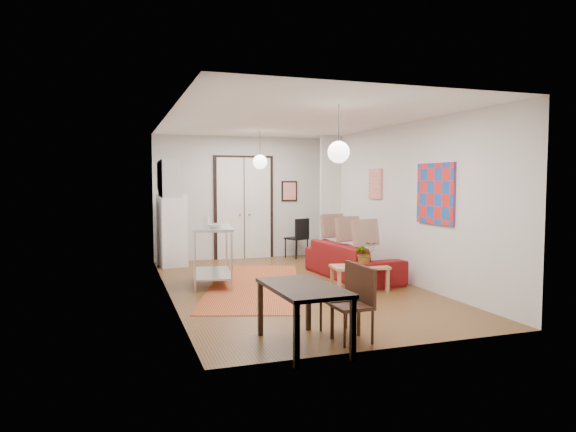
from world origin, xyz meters
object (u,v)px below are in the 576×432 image
object	(u,v)px
dining_chair_far	(349,298)
black_side_chair	(295,234)
fridge	(172,230)
dining_chair_near	(337,292)
sofa	(352,260)
dining_table	(303,293)
coffee_table	(360,269)
kitchen_counter	(212,246)

from	to	relation	value
dining_chair_far	black_side_chair	world-z (taller)	black_side_chair
fridge	dining_chair_near	size ratio (longest dim) A/B	1.81
sofa	dining_chair_far	size ratio (longest dim) A/B	2.69
dining_table	black_side_chair	size ratio (longest dim) A/B	1.35
coffee_table	dining_chair_near	world-z (taller)	dining_chair_near
dining_chair_near	dining_chair_far	xyz separation A→B (m)	(0.00, -0.34, 0.00)
coffee_table	dining_table	distance (m)	3.18
fridge	dining_chair_near	bearing A→B (deg)	-83.79
sofa	black_side_chair	xyz separation A→B (m)	(-0.15, 2.85, 0.22)
sofa	dining_table	size ratio (longest dim) A/B	1.81
dining_chair_near	dining_chair_far	distance (m)	0.34
fridge	sofa	bearing A→B (deg)	-46.17
coffee_table	kitchen_counter	size ratio (longest dim) A/B	0.69
coffee_table	black_side_chair	xyz separation A→B (m)	(0.21, 3.90, 0.19)
sofa	dining_chair_near	bearing A→B (deg)	146.66
sofa	dining_table	distance (m)	4.24
fridge	dining_table	xyz separation A→B (m)	(0.81, -6.00, -0.16)
kitchen_counter	dining_chair_far	xyz separation A→B (m)	(0.95, -3.67, -0.21)
dining_chair_far	black_side_chair	distance (m)	6.50
kitchen_counter	black_side_chair	xyz separation A→B (m)	(2.51, 2.64, -0.15)
dining_table	dining_chair_far	xyz separation A→B (m)	(0.60, 0.08, -0.12)
fridge	dining_chair_far	bearing A→B (deg)	-84.56
kitchen_counter	fridge	world-z (taller)	fridge
coffee_table	fridge	distance (m)	4.48
sofa	fridge	xyz separation A→B (m)	(-3.13, 2.46, 0.44)
kitchen_counter	dining_table	bearing A→B (deg)	-76.65
black_side_chair	sofa	bearing A→B (deg)	69.64
fridge	dining_chair_far	size ratio (longest dim) A/B	1.81
coffee_table	kitchen_counter	world-z (taller)	kitchen_counter
kitchen_counter	dining_chair_far	world-z (taller)	kitchen_counter
dining_chair_near	dining_chair_far	bearing A→B (deg)	-2.32
sofa	fridge	world-z (taller)	fridge
coffee_table	dining_chair_near	xyz separation A→B (m)	(-1.35, -2.08, 0.13)
dining_chair_far	dining_chair_near	bearing A→B (deg)	177.68
dining_table	dining_chair_near	distance (m)	0.74
coffee_table	dining_chair_far	distance (m)	2.76
dining_chair_far	sofa	bearing A→B (deg)	151.34
dining_table	fridge	bearing A→B (deg)	97.72
dining_table	black_side_chair	xyz separation A→B (m)	(2.16, 6.39, -0.06)
kitchen_counter	black_side_chair	world-z (taller)	kitchen_counter
sofa	black_side_chair	size ratio (longest dim) A/B	2.43
dining_chair_near	black_side_chair	size ratio (longest dim) A/B	0.90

